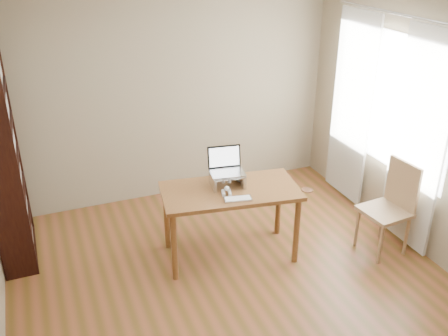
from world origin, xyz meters
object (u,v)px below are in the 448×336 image
desk (230,199)px  laptop (225,166)px  bookshelf (3,160)px  cat (223,179)px  chair (392,205)px  keyboard (238,199)px

desk → laptop: size_ratio=3.93×
bookshelf → cat: 2.09m
desk → cat: cat is taller
desk → cat: (-0.03, 0.11, 0.17)m
laptop → desk: bearing=-81.5°
laptop → cat: 0.13m
laptop → chair: size_ratio=0.37×
keyboard → desk: bearing=98.0°
cat → chair: bearing=-4.9°
desk → keyboard: bearing=-85.6°
laptop → keyboard: size_ratio=1.30×
bookshelf → laptop: bearing=-19.1°
cat → chair: chair is taller
desk → chair: size_ratio=1.46×
bookshelf → desk: (1.99, -0.82, -0.40)m
desk → chair: 1.63m
keyboard → bookshelf: bearing=164.1°
laptop → keyboard: (-0.02, -0.36, -0.18)m
keyboard → cat: size_ratio=0.56×
desk → chair: bearing=-9.8°
desk → cat: 0.21m
desk → chair: chair is taller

